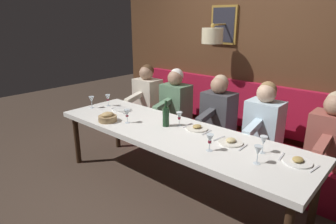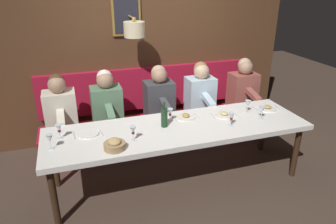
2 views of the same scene
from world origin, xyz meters
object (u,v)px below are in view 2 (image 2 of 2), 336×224
dining_table (179,131)px  diner_nearest (243,86)px  diner_far (107,101)px  wine_glass_4 (59,129)px  wine_glass_0 (262,110)px  diner_middle (159,95)px  bread_bowl (115,145)px  diner_near (200,91)px  wine_glass_1 (133,130)px  wine_glass_5 (231,117)px  wine_glass_6 (248,104)px  wine_glass_2 (50,139)px  wine_glass_3 (170,113)px  wine_bottle (164,117)px  diner_farthest (60,106)px

dining_table → diner_nearest: size_ratio=3.85×
diner_far → wine_glass_4: bearing=141.5°
wine_glass_0 → wine_glass_4: same height
diner_middle → bread_bowl: (-1.16, 0.81, -0.03)m
diner_nearest → wine_glass_0: diner_nearest is taller
diner_middle → diner_near: bearing=-90.0°
diner_near → wine_glass_1: size_ratio=4.82×
wine_glass_5 → diner_middle: bearing=28.2°
diner_near → wine_glass_6: 0.82m
wine_glass_0 → wine_glass_2: (0.02, 2.42, 0.00)m
diner_nearest → dining_table: bearing=123.0°
wine_glass_3 → wine_bottle: (-0.11, 0.11, 0.00)m
diner_nearest → wine_glass_6: 0.85m
diner_farthest → wine_glass_1: diner_farthest is taller
dining_table → wine_bottle: wine_bottle is taller
diner_far → wine_glass_1: (-1.04, -0.13, 0.04)m
diner_far → wine_glass_2: diner_far is taller
diner_far → bread_bowl: (-1.16, 0.08, -0.03)m
diner_far → wine_glass_6: 1.84m
bread_bowl → diner_farthest: bearing=23.6°
diner_nearest → wine_glass_3: (-0.71, 1.41, 0.04)m
wine_glass_2 → wine_glass_4: size_ratio=1.00×
diner_farthest → wine_glass_6: size_ratio=4.82×
diner_farthest → wine_bottle: diner_farthest is taller
diner_near → diner_farthest: (0.00, 1.94, 0.00)m
wine_glass_1 → wine_glass_6: same height
wine_glass_4 → dining_table: bearing=-95.4°
diner_far → wine_glass_1: diner_far is taller
diner_near → wine_bottle: (-0.82, 0.81, 0.04)m
dining_table → diner_nearest: bearing=-57.0°
wine_glass_1 → bread_bowl: wine_glass_1 is taller
wine_glass_3 → wine_glass_6: same height
wine_glass_2 → wine_glass_6: size_ratio=1.00×
diner_farthest → dining_table: bearing=-124.3°
diner_far → wine_glass_6: size_ratio=4.82×
dining_table → diner_middle: size_ratio=3.85×
wine_glass_2 → wine_glass_5: 1.98m
diner_nearest → wine_glass_4: bearing=105.9°
dining_table → wine_bottle: 0.24m
diner_middle → wine_glass_4: 1.53m
diner_middle → wine_bottle: size_ratio=2.64×
dining_table → diner_far: (0.88, 0.70, 0.13)m
diner_near → wine_glass_3: size_ratio=4.82×
wine_glass_1 → wine_glass_6: 1.57m
diner_far → wine_glass_1: 1.05m
diner_farthest → wine_glass_0: diner_farthest is taller
wine_glass_4 → bread_bowl: bearing=-128.0°
dining_table → wine_glass_0: 1.05m
wine_glass_1 → diner_farthest: bearing=34.8°
diner_middle → wine_glass_4: diner_middle is taller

